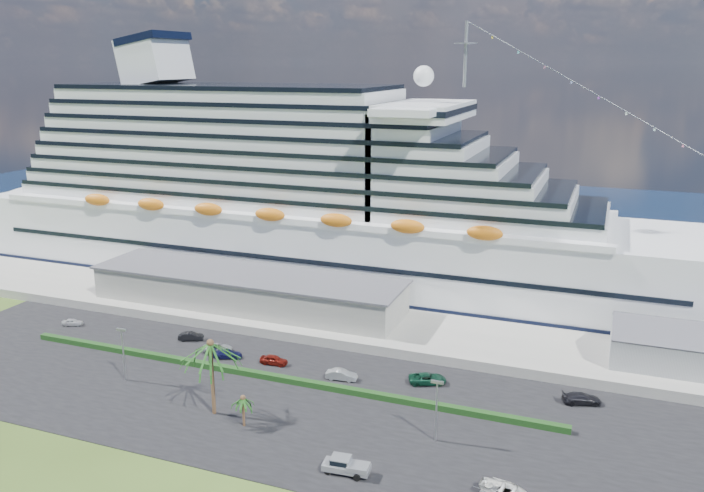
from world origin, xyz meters
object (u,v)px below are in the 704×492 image
at_px(parked_car_3, 228,354).
at_px(pickup_truck, 345,465).
at_px(cruise_ship, 314,206).
at_px(boat_trailer, 505,489).

xyz_separation_m(parked_car_3, pickup_truck, (29.77, -23.26, 0.41)).
height_order(parked_car_3, pickup_truck, pickup_truck).
relative_size(cruise_ship, pickup_truck, 33.04).
xyz_separation_m(cruise_ship, parked_car_3, (3.75, -43.51, -15.90)).
height_order(cruise_ship, boat_trailer, cruise_ship).
xyz_separation_m(parked_car_3, boat_trailer, (47.89, -21.54, 0.54)).
relative_size(cruise_ship, boat_trailer, 29.04).
distance_m(cruise_ship, parked_car_3, 46.47).
xyz_separation_m(cruise_ship, pickup_truck, (33.52, -66.76, -15.49)).
relative_size(parked_car_3, boat_trailer, 0.71).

